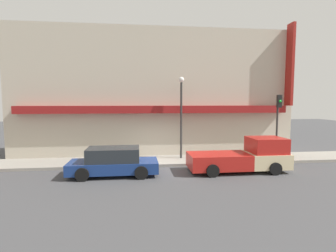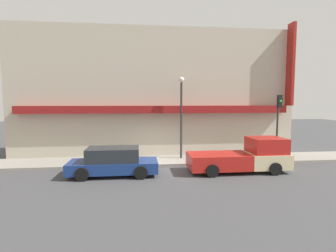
% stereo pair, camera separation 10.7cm
% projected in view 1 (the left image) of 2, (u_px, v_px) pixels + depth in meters
% --- Properties ---
extents(ground_plane, '(80.00, 80.00, 0.00)m').
position_uv_depth(ground_plane, '(160.00, 167.00, 15.63)').
color(ground_plane, '#424244').
extents(sidewalk, '(36.00, 2.67, 0.17)m').
position_uv_depth(sidewalk, '(158.00, 161.00, 16.94)').
color(sidewalk, gray).
rests_on(sidewalk, ground).
extents(building, '(19.80, 3.80, 9.34)m').
position_uv_depth(building, '(155.00, 94.00, 19.32)').
color(building, '#BCB29E').
rests_on(building, ground).
extents(pickup_truck, '(5.54, 2.14, 1.89)m').
position_uv_depth(pickup_truck, '(244.00, 157.00, 14.69)').
color(pickup_truck, beige).
rests_on(pickup_truck, ground).
extents(parked_car, '(4.66, 2.01, 1.49)m').
position_uv_depth(parked_car, '(114.00, 162.00, 13.85)').
color(parked_car, navy).
rests_on(parked_car, ground).
extents(fire_hydrant, '(0.20, 0.20, 0.63)m').
position_uv_depth(fire_hydrant, '(214.00, 155.00, 16.80)').
color(fire_hydrant, red).
rests_on(fire_hydrant, sidewalk).
extents(street_lamp, '(0.36, 0.36, 5.34)m').
position_uv_depth(street_lamp, '(181.00, 108.00, 17.12)').
color(street_lamp, '#2D2D2D').
rests_on(street_lamp, sidewalk).
extents(traffic_light, '(0.28, 0.42, 4.16)m').
position_uv_depth(traffic_light, '(278.00, 116.00, 16.62)').
color(traffic_light, '#2D2D2D').
rests_on(traffic_light, sidewalk).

